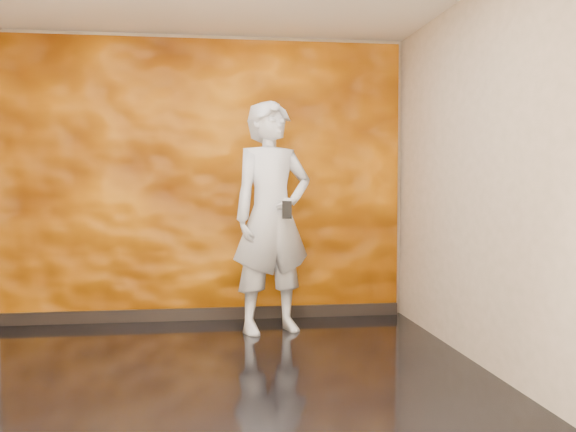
{
  "coord_description": "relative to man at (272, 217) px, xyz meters",
  "views": [
    {
      "loc": [
        -0.06,
        -4.41,
        1.36
      ],
      "look_at": [
        0.67,
        0.82,
        1.08
      ],
      "focal_mm": 40.0,
      "sensor_mm": 36.0,
      "label": 1
    }
  ],
  "objects": [
    {
      "name": "phone",
      "position": [
        0.1,
        -0.27,
        0.08
      ],
      "size": [
        0.08,
        0.03,
        0.15
      ],
      "primitive_type": "cube",
      "rotation": [
        0.0,
        0.0,
        -0.21
      ],
      "color": "black",
      "rests_on": "man"
    },
    {
      "name": "man",
      "position": [
        0.0,
        0.0,
        0.0
      ],
      "size": [
        0.88,
        0.72,
        2.09
      ],
      "primitive_type": "imported",
      "rotation": [
        0.0,
        0.0,
        0.33
      ],
      "color": "#999EA8",
      "rests_on": "ground"
    },
    {
      "name": "baseboard",
      "position": [
        -0.59,
        0.58,
        -0.99
      ],
      "size": [
        3.9,
        0.04,
        0.12
      ],
      "primitive_type": "cube",
      "color": "black",
      "rests_on": "ground"
    },
    {
      "name": "feature_wall",
      "position": [
        -0.59,
        0.62,
        0.33
      ],
      "size": [
        3.9,
        0.06,
        2.75
      ],
      "primitive_type": "cube",
      "color": "orange",
      "rests_on": "ground"
    },
    {
      "name": "room",
      "position": [
        -0.59,
        -1.34,
        0.35
      ],
      "size": [
        4.02,
        4.02,
        2.81
      ],
      "color": "black",
      "rests_on": "ground"
    }
  ]
}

